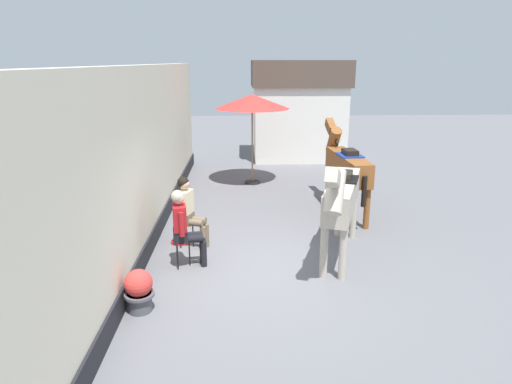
{
  "coord_description": "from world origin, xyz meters",
  "views": [
    {
      "loc": [
        -0.66,
        -7.13,
        3.46
      ],
      "look_at": [
        -0.4,
        1.2,
        1.05
      ],
      "focal_mm": 31.73,
      "sensor_mm": 36.0,
      "label": 1
    }
  ],
  "objects": [
    {
      "name": "pub_facade_wall",
      "position": [
        -2.55,
        1.5,
        1.54
      ],
      "size": [
        0.34,
        14.0,
        3.4
      ],
      "color": "beige",
      "rests_on": "ground_plane"
    },
    {
      "name": "distant_cottage",
      "position": [
        1.4,
        9.42,
        1.8
      ],
      "size": [
        3.4,
        2.6,
        3.5
      ],
      "color": "silver",
      "rests_on": "ground_plane"
    },
    {
      "name": "seated_visitor_near",
      "position": [
        -1.67,
        0.19,
        0.78
      ],
      "size": [
        0.61,
        0.48,
        1.39
      ],
      "color": "red",
      "rests_on": "ground_plane"
    },
    {
      "name": "seated_visitor_far",
      "position": [
        -1.69,
        1.07,
        0.78
      ],
      "size": [
        0.61,
        0.49,
        1.39
      ],
      "color": "gold",
      "rests_on": "ground_plane"
    },
    {
      "name": "saddled_horse_far",
      "position": [
        1.74,
        3.01,
        1.16
      ],
      "size": [
        0.63,
        3.0,
        2.06
      ],
      "color": "brown",
      "rests_on": "ground_plane"
    },
    {
      "name": "saddled_horse_near",
      "position": [
        1.09,
        0.45,
        1.16
      ],
      "size": [
        1.21,
        2.89,
        2.06
      ],
      "color": "#B2A899",
      "rests_on": "ground_plane"
    },
    {
      "name": "flower_planter_near",
      "position": [
        -2.15,
        -1.29,
        0.33
      ],
      "size": [
        0.43,
        0.43,
        0.64
      ],
      "color": "#4C4C51",
      "rests_on": "ground_plane"
    },
    {
      "name": "cafe_parasol",
      "position": [
        -0.37,
        5.75,
        2.36
      ],
      "size": [
        2.1,
        2.1,
        2.58
      ],
      "color": "black",
      "rests_on": "ground_plane"
    },
    {
      "name": "ground_plane",
      "position": [
        0.0,
        3.0,
        0.0
      ],
      "size": [
        40.0,
        40.0,
        0.0
      ],
      "primitive_type": "plane",
      "color": "slate"
    }
  ]
}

